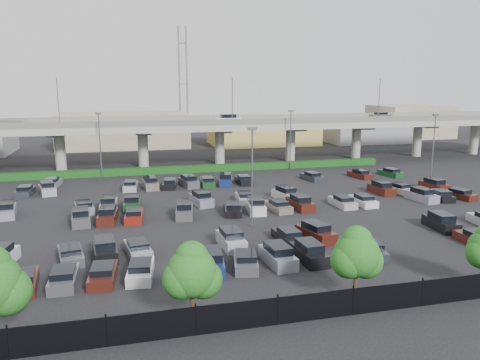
{
  "coord_description": "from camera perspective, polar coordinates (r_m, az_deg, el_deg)",
  "views": [
    {
      "loc": [
        -12.68,
        -52.85,
        14.24
      ],
      "look_at": [
        2.46,
        6.61,
        2.0
      ],
      "focal_mm": 35.0,
      "sensor_mm": 36.0,
      "label": 1
    }
  ],
  "objects": [
    {
      "name": "ground",
      "position": [
        56.18,
        -0.77,
        -3.4
      ],
      "size": [
        280.0,
        280.0,
        0.0
      ],
      "primitive_type": "plane",
      "color": "black"
    },
    {
      "name": "overpass",
      "position": [
        86.05,
        -5.94,
        6.38
      ],
      "size": [
        150.0,
        13.0,
        15.8
      ],
      "color": "gray",
      "rests_on": "ground"
    },
    {
      "name": "hedge",
      "position": [
        80.05,
        -4.96,
        1.39
      ],
      "size": [
        66.0,
        1.6,
        1.1
      ],
      "primitive_type": "cube",
      "color": "#113D12",
      "rests_on": "ground"
    },
    {
      "name": "fence",
      "position": [
        30.9,
        11.78,
        -14.55
      ],
      "size": [
        70.0,
        0.1,
        2.0
      ],
      "color": "black",
      "rests_on": "ground"
    },
    {
      "name": "tree_row",
      "position": [
        31.41,
        12.04,
        -8.93
      ],
      "size": [
        65.07,
        3.66,
        5.94
      ],
      "color": "#332316",
      "rests_on": "ground"
    },
    {
      "name": "parked_cars",
      "position": [
        51.71,
        -0.43,
        -3.97
      ],
      "size": [
        62.88,
        41.64,
        1.67
      ],
      "color": "#19461E",
      "rests_on": "ground"
    },
    {
      "name": "light_poles",
      "position": [
        56.08,
        -5.37,
        3.03
      ],
      "size": [
        66.9,
        48.38,
        10.3
      ],
      "color": "#525257",
      "rests_on": "ground"
    },
    {
      "name": "distant_buildings",
      "position": [
        117.83,
        -1.96,
        6.17
      ],
      "size": [
        138.0,
        24.0,
        9.0
      ],
      "color": "gray",
      "rests_on": "ground"
    },
    {
      "name": "comm_tower",
      "position": [
        127.95,
        -6.94,
        11.82
      ],
      "size": [
        2.4,
        2.4,
        30.0
      ],
      "color": "#525257",
      "rests_on": "ground"
    }
  ]
}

